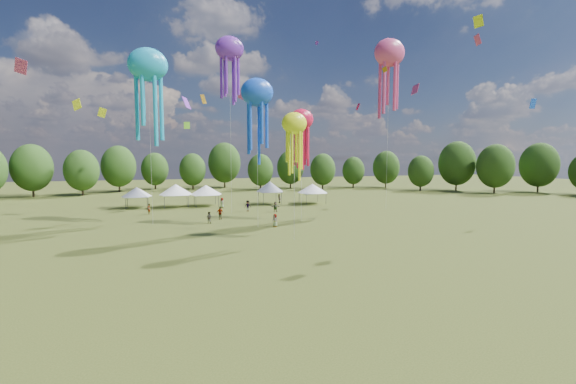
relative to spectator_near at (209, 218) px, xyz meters
name	(u,v)px	position (x,y,z in m)	size (l,w,h in m)	color
ground	(450,347)	(6.78, -37.28, -0.77)	(300.00, 300.00, 0.00)	#384416
spectator_near	(209,218)	(0.00, 0.00, 0.00)	(0.75, 0.59, 1.55)	gray
spectators_far	(248,207)	(7.31, 8.97, 0.10)	(24.20, 25.09, 1.81)	gray
festival_tents	(225,189)	(4.99, 18.59, 2.27)	(37.18, 9.37, 4.33)	#47474C
show_kites	(283,83)	(11.10, 2.20, 18.81)	(43.13, 24.44, 28.61)	blue
small_kites	(250,17)	(6.87, 4.20, 28.24)	(74.23, 64.35, 45.31)	blue
treeline	(209,169)	(2.91, 25.23, 5.77)	(201.57, 95.24, 13.43)	#38281C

